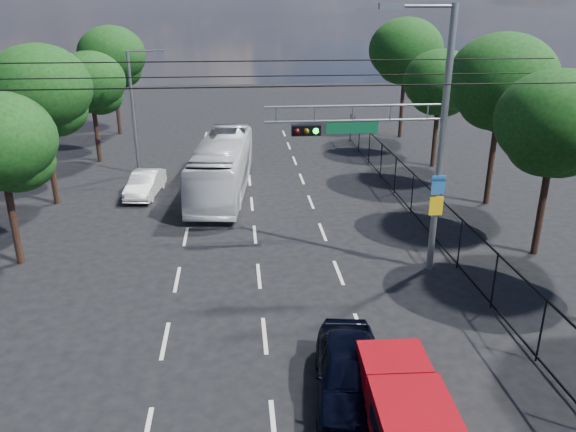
{
  "coord_description": "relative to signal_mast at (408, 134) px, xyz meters",
  "views": [
    {
      "loc": [
        -0.65,
        -10.69,
        9.53
      ],
      "look_at": [
        0.98,
        6.83,
        2.8
      ],
      "focal_mm": 35.0,
      "sensor_mm": 36.0,
      "label": 1
    }
  ],
  "objects": [
    {
      "name": "signal_mast",
      "position": [
        0.0,
        0.0,
        0.0
      ],
      "size": [
        6.43,
        0.39,
        9.5
      ],
      "color": "slate",
      "rests_on": "ground"
    },
    {
      "name": "white_bus",
      "position": [
        -6.75,
        9.99,
        -3.81
      ],
      "size": [
        3.47,
        10.45,
        2.86
      ],
      "primitive_type": "imported",
      "rotation": [
        0.0,
        0.0,
        -0.11
      ],
      "color": "white",
      "rests_on": "ground"
    },
    {
      "name": "navy_hatchback",
      "position": [
        -3.28,
        -7.02,
        -4.51
      ],
      "size": [
        2.31,
        4.5,
        1.46
      ],
      "primitive_type": "imported",
      "rotation": [
        0.0,
        0.0,
        -0.14
      ],
      "color": "black",
      "rests_on": "ground"
    },
    {
      "name": "tree_left_c",
      "position": [
        -15.07,
        9.03,
        0.15
      ],
      "size": [
        4.8,
        4.8,
        7.8
      ],
      "color": "black",
      "rests_on": "ground"
    },
    {
      "name": "red_pickup",
      "position": [
        -2.39,
        -8.72,
        -4.32
      ],
      "size": [
        1.86,
        4.69,
        1.72
      ],
      "color": "black",
      "rests_on": "ground"
    },
    {
      "name": "lane_markings",
      "position": [
        -5.28,
        6.01,
        -5.24
      ],
      "size": [
        6.12,
        38.0,
        0.01
      ],
      "color": "beige",
      "rests_on": "ground"
    },
    {
      "name": "streetlight_left",
      "position": [
        -11.62,
        14.01,
        -1.3
      ],
      "size": [
        2.09,
        0.22,
        7.08
      ],
      "color": "slate",
      "rests_on": "ground"
    },
    {
      "name": "tree_right_b",
      "position": [
        5.93,
        1.03,
        -0.19
      ],
      "size": [
        4.5,
        4.5,
        7.31
      ],
      "color": "black",
      "rests_on": "ground"
    },
    {
      "name": "ground",
      "position": [
        -5.28,
        -7.99,
        -5.24
      ],
      "size": [
        120.0,
        120.0,
        0.0
      ],
      "primitive_type": "plane",
      "color": "black",
      "rests_on": "ground"
    },
    {
      "name": "tree_left_b",
      "position": [
        -14.47,
        2.03,
        -0.66
      ],
      "size": [
        4.08,
        4.08,
        6.63
      ],
      "color": "black",
      "rests_on": "ground"
    },
    {
      "name": "tree_right_d",
      "position": [
        6.13,
        14.03,
        -0.39
      ],
      "size": [
        4.32,
        4.32,
        7.02
      ],
      "color": "black",
      "rests_on": "ground"
    },
    {
      "name": "utility_wires",
      "position": [
        -5.28,
        0.84,
        1.99
      ],
      "size": [
        22.0,
        5.04,
        0.74
      ],
      "color": "black",
      "rests_on": "ground"
    },
    {
      "name": "white_van",
      "position": [
        -10.78,
        9.86,
        -4.61
      ],
      "size": [
        1.8,
        3.95,
        1.26
      ],
      "primitive_type": "imported",
      "rotation": [
        0.0,
        0.0,
        -0.13
      ],
      "color": "silver",
      "rests_on": "ground"
    },
    {
      "name": "tree_right_c",
      "position": [
        6.53,
        7.03,
        0.49
      ],
      "size": [
        5.1,
        5.1,
        8.29
      ],
      "color": "black",
      "rests_on": "ground"
    },
    {
      "name": "tree_left_e",
      "position": [
        -14.87,
        25.03,
        0.29
      ],
      "size": [
        4.92,
        4.92,
        7.99
      ],
      "color": "black",
      "rests_on": "ground"
    },
    {
      "name": "tree_right_e",
      "position": [
        6.33,
        22.03,
        0.69
      ],
      "size": [
        5.28,
        5.28,
        8.58
      ],
      "color": "black",
      "rests_on": "ground"
    },
    {
      "name": "fence_right",
      "position": [
        2.32,
        4.18,
        -4.21
      ],
      "size": [
        0.06,
        34.03,
        2.0
      ],
      "color": "black",
      "rests_on": "ground"
    },
    {
      "name": "tree_left_d",
      "position": [
        -14.67,
        17.03,
        -0.52
      ],
      "size": [
        4.2,
        4.2,
        6.83
      ],
      "color": "black",
      "rests_on": "ground"
    }
  ]
}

